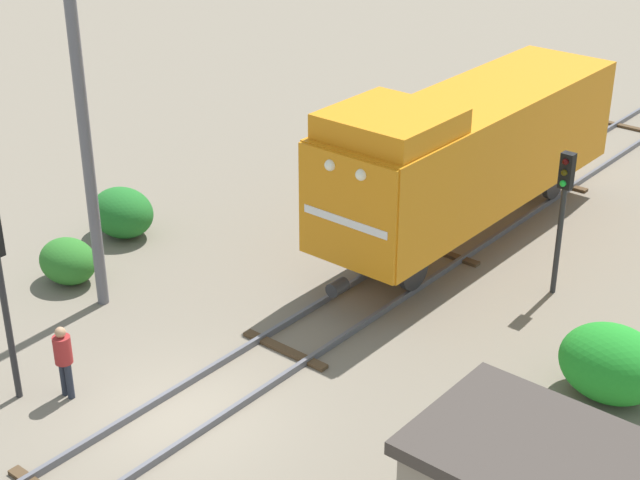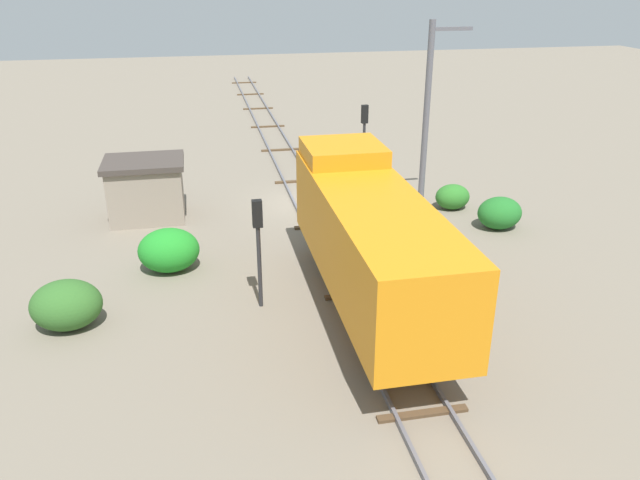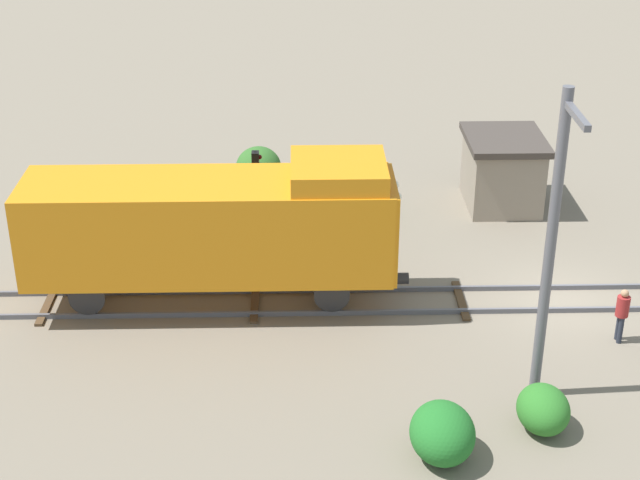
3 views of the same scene
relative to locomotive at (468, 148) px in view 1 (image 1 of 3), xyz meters
name	(u,v)px [view 1 (image 1 of 3)]	position (x,y,z in m)	size (l,w,h in m)	color
ground_plane	(181,417)	(0.00, -10.77, -2.77)	(116.22, 116.22, 0.00)	#756B5B
railway_track	(181,414)	(0.00, -10.77, -2.70)	(2.40, 77.48, 0.16)	#595960
locomotive	(468,148)	(0.00, 0.00, 0.00)	(2.90, 11.60, 4.60)	orange
traffic_signal_mid	(564,197)	(3.40, -1.09, -0.13)	(0.32, 0.34, 3.78)	#262628
worker_near_track	(63,356)	(-2.40, -11.79, -1.78)	(0.38, 0.38, 1.70)	#262B38
catenary_mast	(83,131)	(-5.06, -8.73, 1.74)	(1.94, 0.28, 8.53)	#595960
bush_mid	(68,261)	(-6.53, -8.59, -2.18)	(1.63, 1.33, 1.18)	#2B7026
bush_far	(122,213)	(-7.58, -5.89, -2.07)	(1.94, 1.59, 1.41)	#206A26
bush_back	(612,364)	(6.44, -4.46, -1.95)	(2.27, 1.85, 1.65)	#208926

